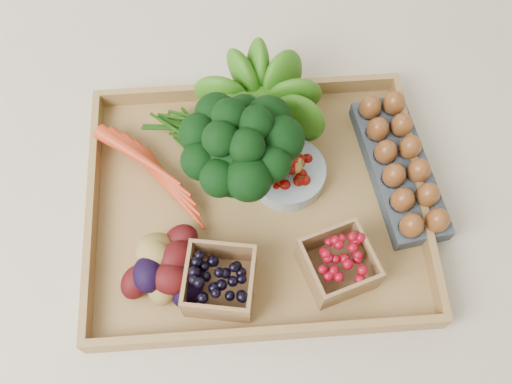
{
  "coord_description": "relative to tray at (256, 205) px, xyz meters",
  "views": [
    {
      "loc": [
        -0.03,
        -0.39,
        0.88
      ],
      "look_at": [
        0.0,
        0.0,
        0.06
      ],
      "focal_mm": 40.0,
      "sensor_mm": 36.0,
      "label": 1
    }
  ],
  "objects": [
    {
      "name": "potatoes",
      "position": [
        -0.15,
        -0.11,
        0.05
      ],
      "size": [
        0.15,
        0.15,
        0.09
      ],
      "primitive_type": null,
      "color": "#37080A",
      "rests_on": "tray"
    },
    {
      "name": "cherry_bowl",
      "position": [
        0.06,
        0.04,
        0.02
      ],
      "size": [
        0.13,
        0.13,
        0.03
      ],
      "primitive_type": "cylinder",
      "color": "#8C9EA5",
      "rests_on": "tray"
    },
    {
      "name": "ground",
      "position": [
        0.0,
        0.0,
        -0.01
      ],
      "size": [
        4.0,
        4.0,
        0.0
      ],
      "primitive_type": "plane",
      "color": "beige",
      "rests_on": "ground"
    },
    {
      "name": "tray",
      "position": [
        0.0,
        0.0,
        0.0
      ],
      "size": [
        0.55,
        0.45,
        0.01
      ],
      "primitive_type": "cube",
      "color": "#9E7842",
      "rests_on": "ground"
    },
    {
      "name": "punnet_raspberry",
      "position": [
        0.12,
        -0.13,
        0.04
      ],
      "size": [
        0.13,
        0.13,
        0.07
      ],
      "primitive_type": "cube",
      "rotation": [
        0.0,
        0.0,
        0.31
      ],
      "color": "maroon",
      "rests_on": "tray"
    },
    {
      "name": "broccoli",
      "position": [
        -0.02,
        0.04,
        0.08
      ],
      "size": [
        0.19,
        0.19,
        0.15
      ],
      "primitive_type": null,
      "color": "black",
      "rests_on": "tray"
    },
    {
      "name": "punnet_blackberry",
      "position": [
        -0.06,
        -0.14,
        0.04
      ],
      "size": [
        0.12,
        0.12,
        0.07
      ],
      "primitive_type": "cube",
      "rotation": [
        0.0,
        0.0,
        -0.17
      ],
      "color": "black",
      "rests_on": "tray"
    },
    {
      "name": "carrots",
      "position": [
        -0.16,
        0.06,
        0.03
      ],
      "size": [
        0.19,
        0.13,
        0.04
      ],
      "primitive_type": null,
      "color": "red",
      "rests_on": "tray"
    },
    {
      "name": "lettuce",
      "position": [
        0.02,
        0.16,
        0.08
      ],
      "size": [
        0.14,
        0.14,
        0.14
      ],
      "primitive_type": "sphere",
      "color": "#245D0E",
      "rests_on": "tray"
    },
    {
      "name": "egg_carton",
      "position": [
        0.25,
        0.04,
        0.02
      ],
      "size": [
        0.13,
        0.28,
        0.03
      ],
      "primitive_type": "cube",
      "rotation": [
        0.0,
        0.0,
        0.13
      ],
      "color": "#3C444D",
      "rests_on": "tray"
    }
  ]
}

